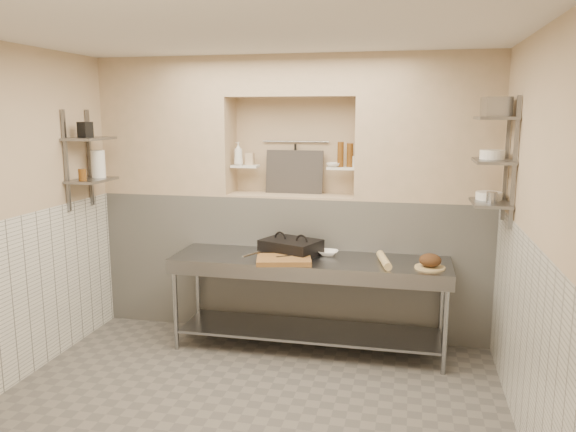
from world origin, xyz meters
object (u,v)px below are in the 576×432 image
(mixing_bowl, at_px, (328,253))
(bottle_soap, at_px, (238,154))
(prep_table, at_px, (309,285))
(bowl_alcove, at_px, (333,165))
(cutting_board, at_px, (284,260))
(jug_left, at_px, (98,164))
(panini_press, at_px, (291,247))
(rolling_pin, at_px, (384,260))
(bread_loaf, at_px, (430,260))

(mixing_bowl, distance_m, bottle_soap, 1.39)
(prep_table, height_order, bowl_alcove, bowl_alcove)
(bottle_soap, bearing_deg, cutting_board, -47.73)
(prep_table, xyz_separation_m, bowl_alcove, (0.14, 0.53, 1.09))
(jug_left, bearing_deg, mixing_bowl, 4.20)
(mixing_bowl, height_order, bottle_soap, bottle_soap)
(panini_press, bearing_deg, rolling_pin, 11.12)
(bottle_soap, relative_size, jug_left, 0.88)
(mixing_bowl, height_order, jug_left, jug_left)
(cutting_board, bearing_deg, prep_table, 41.90)
(cutting_board, relative_size, jug_left, 1.83)
(prep_table, distance_m, cutting_board, 0.39)
(panini_press, xyz_separation_m, rolling_pin, (0.89, -0.17, -0.04))
(prep_table, relative_size, rolling_pin, 5.56)
(cutting_board, distance_m, bottle_soap, 1.31)
(prep_table, distance_m, bottle_soap, 1.54)
(bowl_alcove, xyz_separation_m, jug_left, (-2.26, -0.54, 0.01))
(bread_loaf, xyz_separation_m, bowl_alcove, (-0.96, 0.64, 0.76))
(jug_left, bearing_deg, panini_press, 3.85)
(cutting_board, relative_size, rolling_pin, 1.05)
(rolling_pin, height_order, bottle_soap, bottle_soap)
(bottle_soap, xyz_separation_m, bowl_alcove, (0.98, 0.01, -0.10))
(bowl_alcove, bearing_deg, jug_left, -166.54)
(rolling_pin, distance_m, bowl_alcove, 1.13)
(bottle_soap, height_order, jug_left, bottle_soap)
(bowl_alcove, relative_size, jug_left, 0.50)
(rolling_pin, bearing_deg, bottle_soap, 159.67)
(bread_loaf, relative_size, bowl_alcove, 1.43)
(cutting_board, distance_m, bowl_alcove, 1.13)
(rolling_pin, distance_m, jug_left, 2.93)
(cutting_board, bearing_deg, mixing_bowl, 43.60)
(bread_loaf, bearing_deg, panini_press, 170.03)
(panini_press, relative_size, rolling_pin, 1.35)
(bottle_soap, bearing_deg, bread_loaf, -17.94)
(bottle_soap, bearing_deg, mixing_bowl, -19.90)
(cutting_board, bearing_deg, rolling_pin, 8.46)
(rolling_pin, xyz_separation_m, jug_left, (-2.82, 0.04, 0.81))
(panini_press, height_order, bowl_alcove, bowl_alcove)
(panini_press, xyz_separation_m, bottle_soap, (-0.64, 0.40, 0.86))
(bottle_soap, height_order, bowl_alcove, bottle_soap)
(bottle_soap, distance_m, bowl_alcove, 0.98)
(rolling_pin, distance_m, bottle_soap, 1.86)
(cutting_board, height_order, bottle_soap, bottle_soap)
(prep_table, height_order, bottle_soap, bottle_soap)
(prep_table, bearing_deg, bowl_alcove, 75.31)
(cutting_board, height_order, bowl_alcove, bowl_alcove)
(bowl_alcove, bearing_deg, bottle_soap, -179.20)
(prep_table, bearing_deg, bread_loaf, -5.53)
(panini_press, bearing_deg, bread_loaf, 11.87)
(panini_press, height_order, bottle_soap, bottle_soap)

